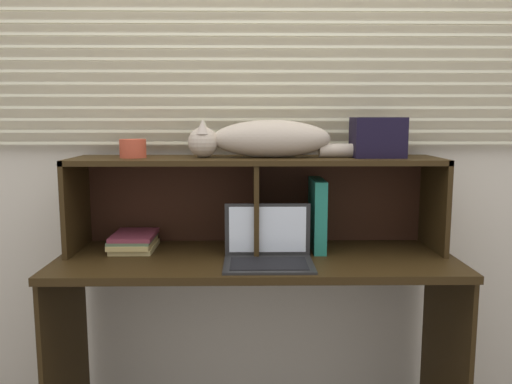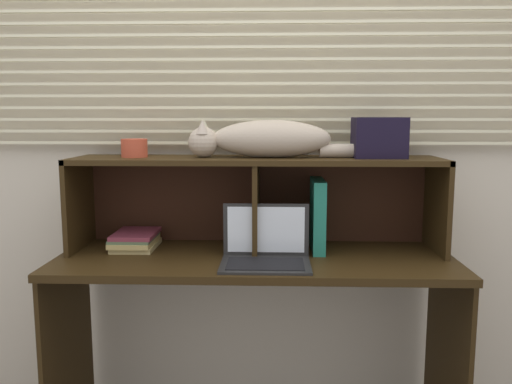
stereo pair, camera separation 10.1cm
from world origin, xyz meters
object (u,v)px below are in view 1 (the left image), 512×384
(laptop, at_px, (268,251))
(book_stack, at_px, (134,241))
(binder_upright, at_px, (317,214))
(storage_box, at_px, (378,137))
(cat, at_px, (267,140))
(small_basket, at_px, (133,148))

(laptop, xyz_separation_m, book_stack, (-0.56, 0.21, -0.01))
(binder_upright, distance_m, book_stack, 0.78)
(binder_upright, bearing_deg, storage_box, 0.00)
(cat, xyz_separation_m, small_basket, (-0.55, -0.00, -0.04))
(cat, bearing_deg, small_basket, -180.00)
(laptop, relative_size, binder_upright, 1.13)
(laptop, bearing_deg, binder_upright, 44.19)
(binder_upright, bearing_deg, small_basket, 180.00)
(binder_upright, bearing_deg, book_stack, 179.95)
(laptop, height_order, storage_box, storage_box)
(laptop, height_order, binder_upright, binder_upright)
(cat, relative_size, binder_upright, 2.82)
(book_stack, height_order, small_basket, small_basket)
(book_stack, bearing_deg, laptop, -20.41)
(binder_upright, distance_m, storage_box, 0.40)
(cat, xyz_separation_m, book_stack, (-0.56, 0.00, -0.42))
(laptop, xyz_separation_m, small_basket, (-0.55, 0.21, 0.38))
(binder_upright, xyz_separation_m, book_stack, (-0.77, 0.00, -0.11))
(binder_upright, height_order, book_stack, binder_upright)
(book_stack, relative_size, storage_box, 1.14)
(laptop, xyz_separation_m, storage_box, (0.45, 0.21, 0.42))
(binder_upright, distance_m, small_basket, 0.81)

